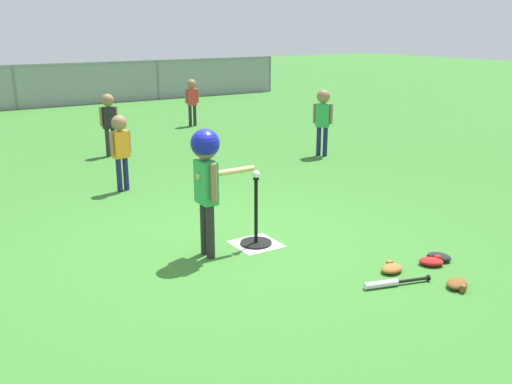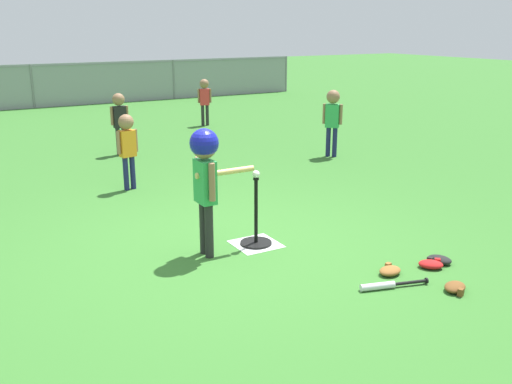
% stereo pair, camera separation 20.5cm
% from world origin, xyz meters
% --- Properties ---
extents(ground_plane, '(60.00, 60.00, 0.00)m').
position_xyz_m(ground_plane, '(0.00, 0.00, 0.00)').
color(ground_plane, '#336B28').
extents(home_plate, '(0.44, 0.44, 0.01)m').
position_xyz_m(home_plate, '(0.23, -0.04, 0.00)').
color(home_plate, white).
rests_on(home_plate, ground_plane).
extents(batting_tee, '(0.32, 0.32, 0.69)m').
position_xyz_m(batting_tee, '(0.23, -0.04, 0.11)').
color(batting_tee, black).
rests_on(batting_tee, ground_plane).
extents(baseball_on_tee, '(0.07, 0.07, 0.07)m').
position_xyz_m(baseball_on_tee, '(0.23, -0.04, 0.73)').
color(baseball_on_tee, white).
rests_on(baseball_on_tee, batting_tee).
extents(batter_child, '(0.64, 0.35, 1.23)m').
position_xyz_m(batter_child, '(-0.31, -0.04, 0.88)').
color(batter_child, '#262626').
rests_on(batter_child, ground_plane).
extents(fielder_deep_right, '(0.31, 0.21, 1.04)m').
position_xyz_m(fielder_deep_right, '(0.31, 4.70, 0.67)').
color(fielder_deep_right, '#262626').
rests_on(fielder_deep_right, ground_plane).
extents(fielder_near_right, '(0.28, 0.20, 1.01)m').
position_xyz_m(fielder_near_right, '(2.79, 6.63, 0.65)').
color(fielder_near_right, '#262626').
rests_on(fielder_near_right, ground_plane).
extents(fielder_deep_left, '(0.30, 0.20, 1.01)m').
position_xyz_m(fielder_deep_left, '(-0.24, 2.54, 0.65)').
color(fielder_deep_left, '#191E4C').
rests_on(fielder_deep_left, ground_plane).
extents(fielder_deep_center, '(0.25, 0.26, 1.11)m').
position_xyz_m(fielder_deep_center, '(3.32, 2.77, 0.72)').
color(fielder_deep_center, '#191E4C').
rests_on(fielder_deep_center, ground_plane).
extents(spare_bat_silver, '(0.60, 0.22, 0.06)m').
position_xyz_m(spare_bat_silver, '(0.66, -1.45, 0.03)').
color(spare_bat_silver, silver).
rests_on(spare_bat_silver, ground_plane).
extents(glove_by_plate, '(0.24, 0.27, 0.07)m').
position_xyz_m(glove_by_plate, '(1.46, -1.30, 0.04)').
color(glove_by_plate, black).
rests_on(glove_by_plate, ground_plane).
extents(glove_near_bats, '(0.24, 0.20, 0.07)m').
position_xyz_m(glove_near_bats, '(0.90, -1.25, 0.04)').
color(glove_near_bats, brown).
rests_on(glove_near_bats, ground_plane).
extents(glove_tossed_aside, '(0.26, 0.23, 0.07)m').
position_xyz_m(glove_tossed_aside, '(1.13, -1.77, 0.04)').
color(glove_tossed_aside, brown).
rests_on(glove_tossed_aside, ground_plane).
extents(glove_outfield_drop, '(0.27, 0.26, 0.07)m').
position_xyz_m(glove_outfield_drop, '(1.32, -1.34, 0.04)').
color(glove_outfield_drop, '#B21919').
rests_on(glove_outfield_drop, ground_plane).
extents(outfield_fence, '(16.06, 0.06, 1.15)m').
position_xyz_m(outfield_fence, '(0.00, 11.39, 0.62)').
color(outfield_fence, slate).
rests_on(outfield_fence, ground_plane).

